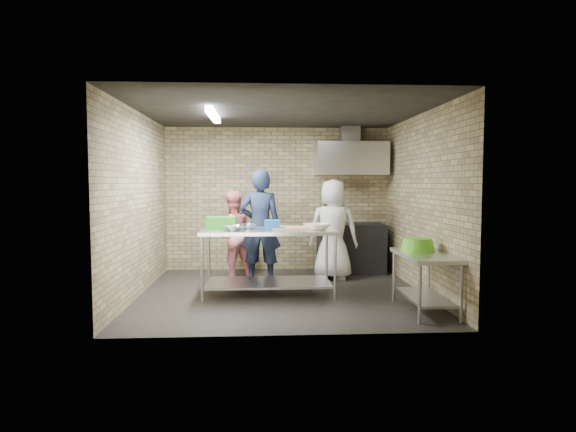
# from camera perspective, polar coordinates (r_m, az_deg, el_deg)

# --- Properties ---
(floor) EXTENTS (4.20, 4.20, 0.00)m
(floor) POSITION_cam_1_polar(r_m,az_deg,el_deg) (7.29, -0.71, -9.17)
(floor) COLOR black
(floor) RESTS_ON ground
(ceiling) EXTENTS (4.20, 4.20, 0.00)m
(ceiling) POSITION_cam_1_polar(r_m,az_deg,el_deg) (7.18, -0.72, 12.33)
(ceiling) COLOR black
(ceiling) RESTS_ON ground
(back_wall) EXTENTS (4.20, 0.06, 2.70)m
(back_wall) POSITION_cam_1_polar(r_m,az_deg,el_deg) (9.10, -1.26, 2.04)
(back_wall) COLOR tan
(back_wall) RESTS_ON ground
(front_wall) EXTENTS (4.20, 0.06, 2.70)m
(front_wall) POSITION_cam_1_polar(r_m,az_deg,el_deg) (5.11, 0.26, 0.51)
(front_wall) COLOR tan
(front_wall) RESTS_ON ground
(left_wall) EXTENTS (0.06, 4.00, 2.70)m
(left_wall) POSITION_cam_1_polar(r_m,az_deg,el_deg) (7.32, -17.37, 1.39)
(left_wall) COLOR tan
(left_wall) RESTS_ON ground
(right_wall) EXTENTS (0.06, 4.00, 2.70)m
(right_wall) POSITION_cam_1_polar(r_m,az_deg,el_deg) (7.50, 15.54, 1.48)
(right_wall) COLOR tan
(right_wall) RESTS_ON ground
(prep_table) EXTENTS (1.95, 0.98, 0.98)m
(prep_table) POSITION_cam_1_polar(r_m,az_deg,el_deg) (7.12, -2.33, -5.49)
(prep_table) COLOR silver
(prep_table) RESTS_ON floor
(side_counter) EXTENTS (0.60, 1.20, 0.75)m
(side_counter) POSITION_cam_1_polar(r_m,az_deg,el_deg) (6.48, 15.99, -7.60)
(side_counter) COLOR silver
(side_counter) RESTS_ON floor
(stove) EXTENTS (1.20, 0.70, 0.90)m
(stove) POSITION_cam_1_polar(r_m,az_deg,el_deg) (8.98, 7.48, -3.78)
(stove) COLOR black
(stove) RESTS_ON floor
(range_hood) EXTENTS (1.30, 0.60, 0.60)m
(range_hood) POSITION_cam_1_polar(r_m,az_deg,el_deg) (8.96, 7.52, 6.78)
(range_hood) COLOR silver
(range_hood) RESTS_ON back_wall
(hood_duct) EXTENTS (0.35, 0.30, 0.30)m
(hood_duct) POSITION_cam_1_polar(r_m,az_deg,el_deg) (9.14, 7.37, 9.55)
(hood_duct) COLOR #A5A8AD
(hood_duct) RESTS_ON back_wall
(wall_shelf) EXTENTS (0.80, 0.20, 0.04)m
(wall_shelf) POSITION_cam_1_polar(r_m,az_deg,el_deg) (9.20, 9.13, 5.56)
(wall_shelf) COLOR #3F2B19
(wall_shelf) RESTS_ON back_wall
(fluorescent_fixture) EXTENTS (0.10, 1.25, 0.08)m
(fluorescent_fixture) POSITION_cam_1_polar(r_m,az_deg,el_deg) (7.19, -8.88, 11.78)
(fluorescent_fixture) COLOR white
(fluorescent_fixture) RESTS_ON ceiling
(green_crate) EXTENTS (0.43, 0.33, 0.17)m
(green_crate) POSITION_cam_1_polar(r_m,az_deg,el_deg) (7.19, -7.95, -0.80)
(green_crate) COLOR green
(green_crate) RESTS_ON prep_table
(blue_tub) EXTENTS (0.22, 0.22, 0.14)m
(blue_tub) POSITION_cam_1_polar(r_m,az_deg,el_deg) (6.95, -1.92, -1.07)
(blue_tub) COLOR blue
(blue_tub) RESTS_ON prep_table
(cutting_board) EXTENTS (0.60, 0.46, 0.03)m
(cutting_board) POSITION_cam_1_polar(r_m,az_deg,el_deg) (7.04, 0.51, -1.44)
(cutting_board) COLOR tan
(cutting_board) RESTS_ON prep_table
(mixing_bowl_a) EXTENTS (0.38, 0.38, 0.07)m
(mixing_bowl_a) POSITION_cam_1_polar(r_m,az_deg,el_deg) (6.86, -6.50, -1.43)
(mixing_bowl_a) COLOR #B8BCC0
(mixing_bowl_a) RESTS_ON prep_table
(mixing_bowl_b) EXTENTS (0.29, 0.29, 0.07)m
(mixing_bowl_b) POSITION_cam_1_polar(r_m,az_deg,el_deg) (7.10, -4.77, -1.25)
(mixing_bowl_b) COLOR silver
(mixing_bowl_b) RESTS_ON prep_table
(ceramic_bowl) EXTENTS (0.47, 0.47, 0.09)m
(ceramic_bowl) POSITION_cam_1_polar(r_m,az_deg,el_deg) (6.94, 3.46, -1.28)
(ceramic_bowl) COLOR #EDE7BD
(ceramic_bowl) RESTS_ON prep_table
(green_basin) EXTENTS (0.46, 0.46, 0.17)m
(green_basin) POSITION_cam_1_polar(r_m,az_deg,el_deg) (6.64, 15.19, -3.29)
(green_basin) COLOR #59C626
(green_basin) RESTS_ON side_counter
(bottle_red) EXTENTS (0.07, 0.07, 0.18)m
(bottle_red) POSITION_cam_1_polar(r_m,az_deg,el_deg) (9.15, 7.60, 6.28)
(bottle_red) COLOR #B22619
(bottle_red) RESTS_ON wall_shelf
(bottle_green) EXTENTS (0.06, 0.06, 0.15)m
(bottle_green) POSITION_cam_1_polar(r_m,az_deg,el_deg) (9.23, 10.05, 6.14)
(bottle_green) COLOR green
(bottle_green) RESTS_ON wall_shelf
(man_navy) EXTENTS (0.71, 0.49, 1.88)m
(man_navy) POSITION_cam_1_polar(r_m,az_deg,el_deg) (7.90, -3.34, -1.26)
(man_navy) COLOR #141832
(man_navy) RESTS_ON floor
(woman_pink) EXTENTS (0.93, 0.87, 1.53)m
(woman_pink) POSITION_cam_1_polar(r_m,az_deg,el_deg) (8.27, -6.70, -2.26)
(woman_pink) COLOR pink
(woman_pink) RESTS_ON floor
(woman_white) EXTENTS (0.94, 0.71, 1.72)m
(woman_white) POSITION_cam_1_polar(r_m,az_deg,el_deg) (8.24, 5.40, -1.60)
(woman_white) COLOR silver
(woman_white) RESTS_ON floor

